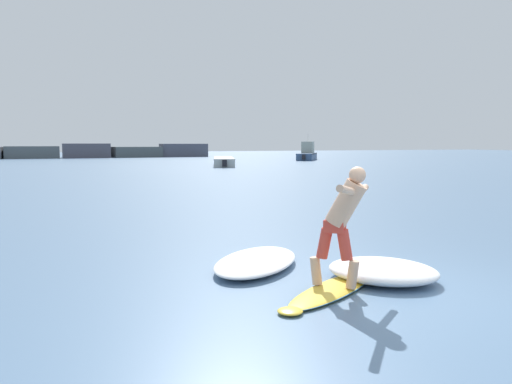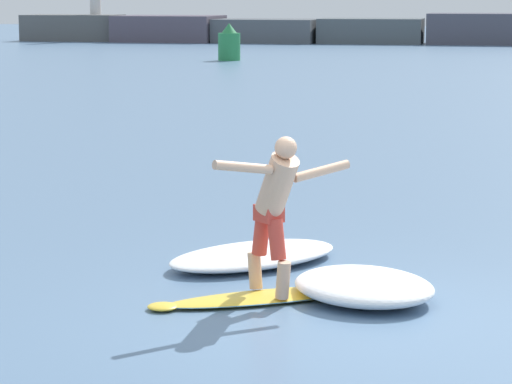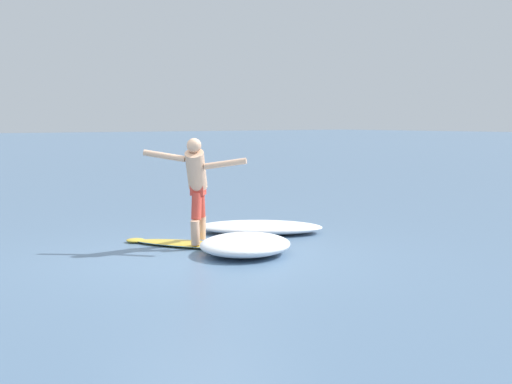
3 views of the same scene
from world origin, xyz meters
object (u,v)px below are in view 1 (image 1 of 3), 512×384
Objects in this scene: fishing_boat_near_jetty at (224,161)px; surfer at (343,217)px; surfboard at (332,289)px; small_boat_offshore at (307,154)px.

surfer is at bearing -105.56° from fishing_boat_near_jetty.
surfboard is 49.67m from small_boat_offshore.
surfboard is 0.23× the size of fishing_boat_near_jetty.
fishing_boat_near_jetty is at bearing 74.44° from surfer.
small_boat_offshore is at bearing 62.83° from surfboard.
fishing_boat_near_jetty is at bearing -144.10° from small_boat_offshore.
small_boat_offshore is (22.57, 44.24, -0.31)m from surfer.
small_boat_offshore is at bearing 35.90° from fishing_boat_near_jetty.
surfer is 49.67m from small_boat_offshore.
surfboard is 1.37× the size of surfer.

